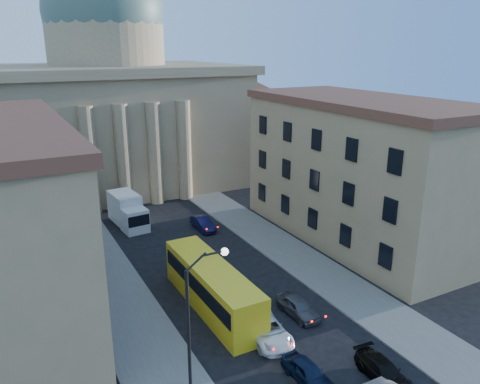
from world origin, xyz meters
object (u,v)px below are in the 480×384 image
object	(u,v)px
city_bus	(212,286)
street_lamp	(197,312)
box_truck	(128,211)
car_left_near	(307,372)

from	to	relation	value
city_bus	street_lamp	bearing A→B (deg)	-120.21
city_bus	box_truck	xyz separation A→B (m)	(-1.12, 20.33, -0.18)
box_truck	city_bus	bearing A→B (deg)	-92.14
street_lamp	city_bus	bearing A→B (deg)	60.39
street_lamp	car_left_near	bearing A→B (deg)	-20.79
car_left_near	box_truck	bearing A→B (deg)	90.29
street_lamp	city_bus	size ratio (longest dim) A/B	0.71
street_lamp	car_left_near	size ratio (longest dim) A/B	2.30
car_left_near	box_truck	xyz separation A→B (m)	(-2.67, 30.72, 1.05)
car_left_near	city_bus	xyz separation A→B (m)	(-1.55, 10.39, 1.23)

